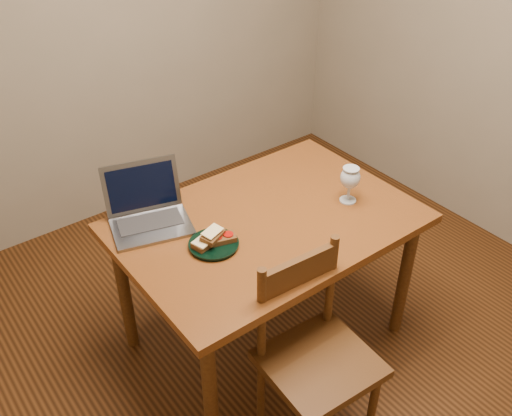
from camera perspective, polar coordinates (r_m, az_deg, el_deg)
floor at (r=3.03m, az=3.13°, el=-12.70°), size 3.20×3.20×0.02m
back_wall at (r=3.54m, az=-14.05°, el=18.80°), size 3.20×0.02×2.60m
table at (r=2.58m, az=1.13°, el=-2.69°), size 1.30×0.90×0.74m
chair at (r=2.32m, az=6.06°, el=-13.94°), size 0.44×0.43×0.45m
plate at (r=2.38m, az=-4.25°, el=-3.67°), size 0.21×0.21×0.02m
sandwich_cheese at (r=2.35m, az=-5.12°, el=-3.39°), size 0.12×0.08×0.03m
sandwich_tomato at (r=2.37m, az=-3.33°, el=-2.95°), size 0.12×0.09×0.03m
sandwich_top at (r=2.35m, az=-4.37°, el=-2.67°), size 0.12×0.10×0.03m
milk_glass at (r=2.63m, az=9.33°, el=2.33°), size 0.09×0.09×0.18m
laptop at (r=2.53m, az=-10.85°, el=0.04°), size 0.41×0.39×0.24m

